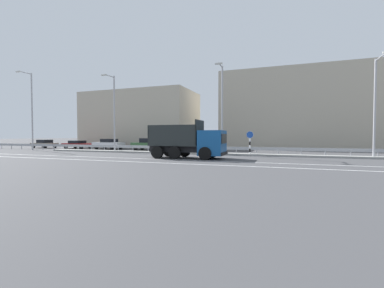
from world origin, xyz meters
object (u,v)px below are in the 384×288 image
object	(u,v)px
dump_truck	(196,144)
parked_car_1	(78,144)
median_road_sign	(250,143)
parked_car_3	(147,144)
street_lamp_3	(376,102)
parked_car_0	(44,144)
parked_car_2	(109,144)
street_lamp_0	(31,108)
street_lamp_2	(222,106)
street_lamp_1	(114,110)

from	to	relation	value
dump_truck	parked_car_1	distance (m)	24.16
median_road_sign	parked_car_3	xyz separation A→B (m)	(-14.07, 4.95, -0.44)
dump_truck	street_lamp_3	xyz separation A→B (m)	(14.14, 4.43, 3.46)
street_lamp_3	parked_car_0	xyz separation A→B (m)	(-42.60, 5.19, -4.01)
parked_car_0	dump_truck	bearing A→B (deg)	-107.45
median_road_sign	parked_car_2	distance (m)	20.91
dump_truck	parked_car_0	size ratio (longest dim) A/B	1.62
median_road_sign	parked_car_0	xyz separation A→B (m)	(-32.41, 4.97, -0.56)
dump_truck	parked_car_1	bearing A→B (deg)	-114.91
dump_truck	parked_car_3	distance (m)	13.97
street_lamp_0	street_lamp_2	xyz separation A→B (m)	(25.83, -0.04, -0.72)
parked_car_1	street_lamp_3	bearing A→B (deg)	82.17
median_road_sign	street_lamp_1	distance (m)	16.06
street_lamp_1	parked_car_0	xyz separation A→B (m)	(-16.77, 5.01, -4.22)
dump_truck	parked_car_3	world-z (taller)	dump_truck
street_lamp_1	street_lamp_0	bearing A→B (deg)	-179.20
dump_truck	parked_car_2	bearing A→B (deg)	-121.37
median_road_sign	street_lamp_2	distance (m)	4.55
dump_truck	street_lamp_0	distance (m)	25.37
median_road_sign	parked_car_2	world-z (taller)	median_road_sign
dump_truck	parked_car_3	xyz separation A→B (m)	(-10.12, 9.61, -0.43)
street_lamp_3	parked_car_1	bearing A→B (deg)	171.44
median_road_sign	parked_car_3	size ratio (longest dim) A/B	0.59
dump_truck	street_lamp_1	xyz separation A→B (m)	(-11.70, 4.61, 3.66)
parked_car_0	parked_car_1	xyz separation A→B (m)	(6.43, 0.25, -0.03)
median_road_sign	parked_car_2	xyz separation A→B (m)	(-20.29, 5.01, -0.47)
street_lamp_0	dump_truck	bearing A→B (deg)	-10.21
street_lamp_2	dump_truck	bearing A→B (deg)	-105.60
street_lamp_1	parked_car_2	bearing A→B (deg)	132.60
street_lamp_0	parked_car_2	bearing A→B (deg)	32.40
parked_car_0	parked_car_1	world-z (taller)	parked_car_0
dump_truck	median_road_sign	size ratio (longest dim) A/B	2.79
street_lamp_2	parked_car_3	world-z (taller)	street_lamp_2
street_lamp_0	parked_car_2	size ratio (longest dim) A/B	2.19
median_road_sign	parked_car_1	xyz separation A→B (m)	(-25.99, 5.22, -0.59)
parked_car_0	parked_car_3	distance (m)	18.34
street_lamp_0	parked_car_3	world-z (taller)	street_lamp_0
parked_car_2	parked_car_3	xyz separation A→B (m)	(6.22, -0.06, 0.03)
street_lamp_1	parked_car_1	distance (m)	12.36
median_road_sign	parked_car_0	size ratio (longest dim) A/B	0.58
street_lamp_3	parked_car_2	distance (m)	31.18
street_lamp_0	street_lamp_2	size ratio (longest dim) A/B	1.16
median_road_sign	street_lamp_0	size ratio (longest dim) A/B	0.23
street_lamp_2	street_lamp_0	bearing A→B (deg)	179.92
street_lamp_0	parked_car_3	bearing A→B (deg)	19.69
parked_car_0	street_lamp_2	bearing A→B (deg)	-98.76
parked_car_1	parked_car_3	bearing A→B (deg)	89.45
parked_car_3	parked_car_1	bearing A→B (deg)	89.05
street_lamp_3	parked_car_1	size ratio (longest dim) A/B	1.77
street_lamp_3	parked_car_0	world-z (taller)	street_lamp_3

